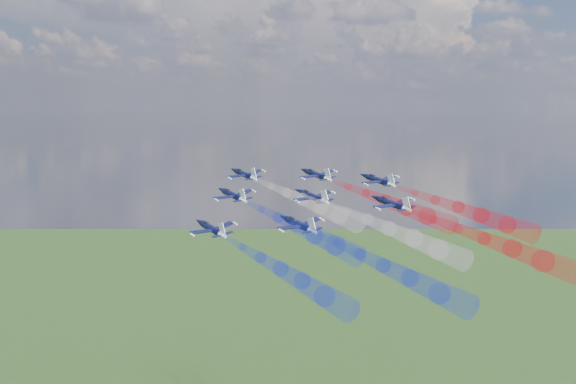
# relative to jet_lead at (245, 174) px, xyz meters

# --- Properties ---
(jet_lead) EXTENTS (15.86, 16.00, 6.41)m
(jet_lead) POSITION_rel_jet_lead_xyz_m (0.00, 0.00, 0.00)
(jet_lead) COLOR black
(trail_lead) EXTENTS (29.96, 28.24, 10.08)m
(trail_lead) POSITION_rel_jet_lead_xyz_m (17.55, -15.84, -3.55)
(trail_lead) COLOR white
(jet_inner_left) EXTENTS (15.86, 16.00, 6.41)m
(jet_inner_left) POSITION_rel_jet_lead_xyz_m (1.79, -15.32, -3.11)
(jet_inner_left) COLOR black
(trail_inner_left) EXTENTS (29.96, 28.24, 10.08)m
(trail_inner_left) POSITION_rel_jet_lead_xyz_m (19.34, -31.16, -6.66)
(trail_inner_left) COLOR #1930D8
(jet_inner_right) EXTENTS (15.86, 16.00, 6.41)m
(jet_inner_right) POSITION_rel_jet_lead_xyz_m (17.52, 0.85, 0.20)
(jet_inner_right) COLOR black
(trail_inner_right) EXTENTS (29.96, 28.24, 10.08)m
(trail_inner_right) POSITION_rel_jet_lead_xyz_m (35.08, -14.99, -3.35)
(trail_inner_right) COLOR red
(jet_outer_left) EXTENTS (15.86, 16.00, 6.41)m
(jet_outer_left) POSITION_rel_jet_lead_xyz_m (2.90, -33.08, -7.50)
(jet_outer_left) COLOR black
(trail_outer_left) EXTENTS (29.96, 28.24, 10.08)m
(trail_outer_left) POSITION_rel_jet_lead_xyz_m (20.46, -48.92, -11.06)
(trail_outer_left) COLOR #1930D8
(jet_center_third) EXTENTS (15.86, 16.00, 6.41)m
(jet_center_third) POSITION_rel_jet_lead_xyz_m (19.78, -16.26, -2.81)
(jet_center_third) COLOR black
(trail_center_third) EXTENTS (29.96, 28.24, 10.08)m
(trail_center_third) POSITION_rel_jet_lead_xyz_m (37.33, -32.10, -6.36)
(trail_center_third) COLOR white
(jet_outer_right) EXTENTS (15.86, 16.00, 6.41)m
(jet_outer_right) POSITION_rel_jet_lead_xyz_m (32.29, -0.87, -0.60)
(jet_outer_right) COLOR black
(trail_outer_right) EXTENTS (29.96, 28.24, 10.08)m
(trail_outer_right) POSITION_rel_jet_lead_xyz_m (49.84, -16.71, -4.15)
(trail_outer_right) COLOR red
(jet_rear_left) EXTENTS (15.86, 16.00, 6.41)m
(jet_rear_left) POSITION_rel_jet_lead_xyz_m (20.11, -32.10, -6.19)
(jet_rear_left) COLOR black
(trail_rear_left) EXTENTS (29.96, 28.24, 10.08)m
(trail_rear_left) POSITION_rel_jet_lead_xyz_m (37.67, -47.94, -9.75)
(trail_rear_left) COLOR #1930D8
(jet_rear_right) EXTENTS (15.86, 16.00, 6.41)m
(jet_rear_right) POSITION_rel_jet_lead_xyz_m (36.66, -17.73, -3.60)
(jet_rear_right) COLOR black
(trail_rear_right) EXTENTS (29.96, 28.24, 10.08)m
(trail_rear_right) POSITION_rel_jet_lead_xyz_m (54.21, -33.57, -7.15)
(trail_rear_right) COLOR red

